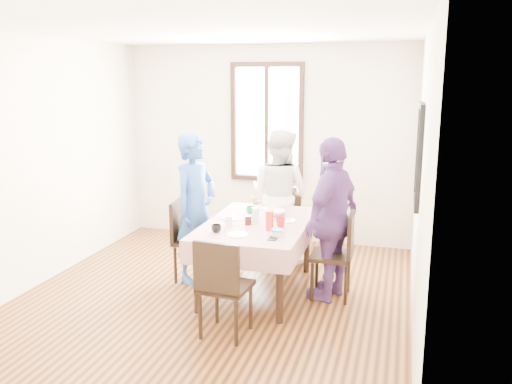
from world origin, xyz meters
TOP-DOWN VIEW (x-y plane):
  - ground at (0.00, 0.00)m, footprint 4.50×4.50m
  - back_wall at (0.00, 2.25)m, footprint 4.00×0.00m
  - right_wall at (2.00, 0.00)m, footprint 0.00×4.50m
  - window_frame at (0.00, 2.23)m, footprint 1.02×0.06m
  - window_pane at (0.00, 2.24)m, footprint 0.90×0.02m
  - art_poster at (1.98, 0.30)m, footprint 0.04×0.76m
  - dining_table at (0.39, 0.34)m, footprint 0.94×1.52m
  - tablecloth at (0.39, 0.34)m, footprint 1.06×1.64m
  - chair_left at (-0.39, 0.48)m, footprint 0.46×0.46m
  - chair_right at (1.17, 0.39)m, footprint 0.43×0.43m
  - chair_far at (0.39, 1.38)m, footprint 0.47×0.47m
  - chair_near at (0.39, -0.70)m, footprint 0.46×0.46m
  - person_left at (-0.37, 0.48)m, footprint 0.57×0.70m
  - person_far at (0.39, 1.36)m, footprint 0.97×0.86m
  - person_right at (1.15, 0.39)m, footprint 0.71×1.07m
  - mug_black at (0.10, -0.13)m, footprint 0.12×0.12m
  - mug_flag at (0.66, 0.24)m, footprint 0.12×0.12m
  - mug_green at (0.23, 0.65)m, footprint 0.13×0.13m
  - serving_bowl at (0.50, 0.69)m, footprint 0.23×0.23m
  - juice_carton at (0.59, 0.09)m, footprint 0.06×0.06m
  - butter_tub at (0.71, -0.10)m, footprint 0.12×0.12m
  - jam_jar at (0.32, 0.23)m, footprint 0.07×0.07m
  - drinking_glass at (0.15, 0.12)m, footprint 0.07×0.07m
  - smartphone at (0.69, -0.18)m, footprint 0.08×0.16m
  - flower_vase at (0.36, 0.37)m, footprint 0.08×0.08m
  - plate_left at (0.07, 0.41)m, footprint 0.20×0.20m
  - plate_right at (0.67, 0.46)m, footprint 0.20×0.20m
  - plate_far at (0.39, 0.95)m, footprint 0.20×0.20m
  - plate_near at (0.33, -0.17)m, footprint 0.20×0.20m
  - butter_lid at (0.71, -0.10)m, footprint 0.12×0.12m
  - flower_bunch at (0.36, 0.37)m, footprint 0.09×0.09m

SIDE VIEW (x-z plane):
  - ground at x=0.00m, z-range 0.00..0.00m
  - dining_table at x=0.39m, z-range 0.00..0.75m
  - chair_left at x=-0.39m, z-range 0.00..0.91m
  - chair_right at x=1.17m, z-range 0.00..0.91m
  - chair_far at x=0.39m, z-range 0.00..0.91m
  - chair_near at x=0.39m, z-range 0.00..0.91m
  - tablecloth at x=0.39m, z-range 0.75..0.76m
  - smartphone at x=0.69m, z-range 0.76..0.77m
  - plate_left at x=0.07m, z-range 0.76..0.77m
  - plate_right at x=0.67m, z-range 0.76..0.77m
  - plate_far at x=0.39m, z-range 0.76..0.77m
  - plate_near at x=0.33m, z-range 0.76..0.77m
  - serving_bowl at x=0.50m, z-range 0.76..0.82m
  - butter_tub at x=0.71m, z-range 0.76..0.82m
  - mug_black at x=0.10m, z-range 0.76..0.84m
  - mug_green at x=0.23m, z-range 0.76..0.85m
  - mug_flag at x=0.66m, z-range 0.76..0.86m
  - jam_jar at x=0.32m, z-range 0.76..0.86m
  - drinking_glass at x=0.15m, z-range 0.76..0.87m
  - butter_lid at x=0.71m, z-range 0.82..0.83m
  - person_far at x=0.39m, z-range 0.00..1.65m
  - person_left at x=-0.37m, z-range 0.00..1.66m
  - flower_vase at x=0.36m, z-range 0.76..0.91m
  - person_right at x=1.15m, z-range 0.00..1.69m
  - juice_carton at x=0.59m, z-range 0.76..0.96m
  - flower_bunch at x=0.36m, z-range 0.91..1.01m
  - back_wall at x=0.00m, z-range -0.65..3.35m
  - right_wall at x=2.00m, z-range -0.90..3.60m
  - art_poster at x=1.98m, z-range 1.07..2.03m
  - window_frame at x=0.00m, z-range 0.84..2.46m
  - window_pane at x=0.00m, z-range 0.90..2.40m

